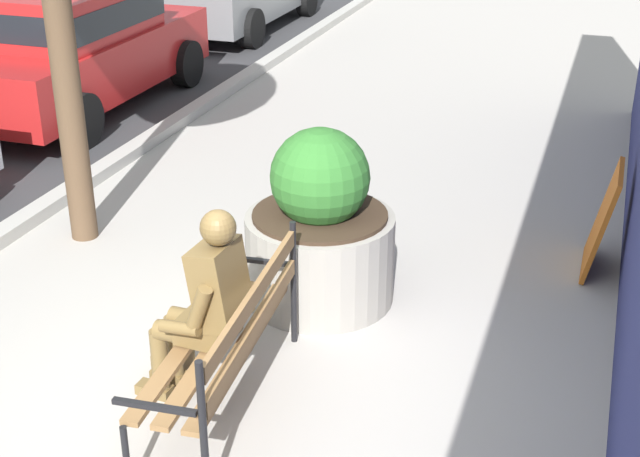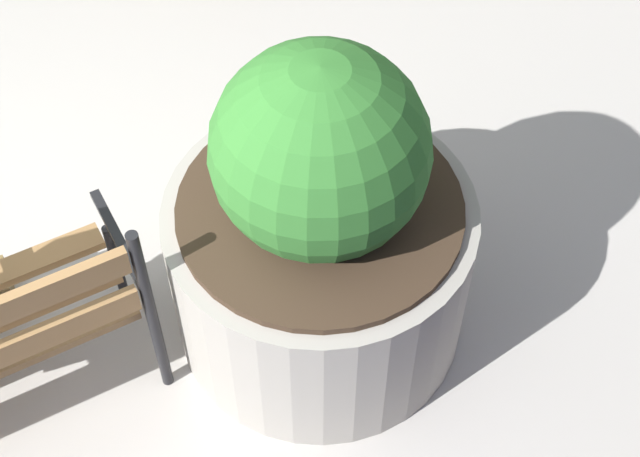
% 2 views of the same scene
% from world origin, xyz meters
% --- Properties ---
extents(concrete_planter, '(1.15, 1.15, 1.40)m').
position_xyz_m(concrete_planter, '(1.68, -0.11, 0.57)').
color(concrete_planter, gray).
rests_on(concrete_planter, ground).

